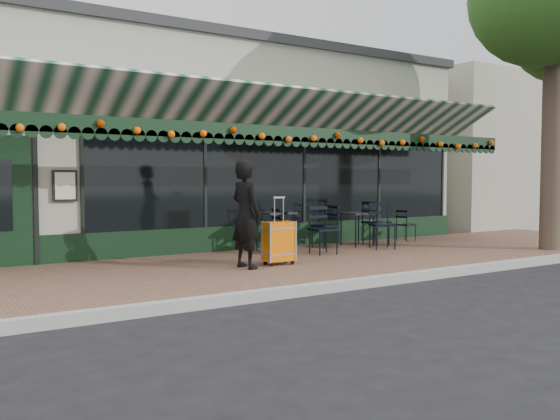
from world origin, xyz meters
TOP-DOWN VIEW (x-y plane):
  - ground at (0.00, 0.00)m, footprint 80.00×80.00m
  - sidewalk at (0.00, 2.00)m, footprint 18.00×4.00m
  - curb at (0.00, -0.08)m, footprint 18.00×0.16m
  - restaurant_building at (0.00, 7.84)m, footprint 12.00×9.60m
  - neighbor_building_right at (13.00, 8.00)m, footprint 12.00×8.00m
  - woman at (-1.34, 1.69)m, footprint 0.51×0.70m
  - suitcase at (-0.68, 1.73)m, footprint 0.51×0.29m
  - cafe_table_a at (2.29, 3.19)m, footprint 0.59×0.59m
  - cafe_table_b at (0.25, 3.34)m, footprint 0.65×0.65m
  - chair_a_left at (1.49, 3.31)m, footprint 0.50×0.50m
  - chair_a_right at (2.76, 3.11)m, footprint 0.57×0.57m
  - chair_a_front at (2.38, 2.50)m, footprint 0.64×0.64m
  - chair_a_extra at (3.92, 3.36)m, footprint 0.41×0.41m
  - chair_b_left at (0.10, 3.08)m, footprint 0.48×0.48m
  - chair_b_right at (0.58, 3.49)m, footprint 0.49×0.49m
  - chair_b_front at (0.80, 2.45)m, footprint 0.51×0.51m

SIDE VIEW (x-z plane):
  - ground at x=0.00m, z-range 0.00..0.00m
  - sidewalk at x=0.00m, z-range 0.00..0.15m
  - curb at x=0.00m, z-range 0.00..0.15m
  - chair_a_extra at x=3.92m, z-range 0.15..0.90m
  - suitcase at x=-0.68m, z-range -0.04..1.11m
  - chair_b_left at x=0.10m, z-range 0.15..0.99m
  - chair_b_right at x=0.58m, z-range 0.15..1.03m
  - chair_a_left at x=1.49m, z-range 0.15..1.07m
  - chair_b_front at x=0.80m, z-range 0.15..1.10m
  - chair_a_front at x=2.38m, z-range 0.15..1.14m
  - chair_a_right at x=2.76m, z-range 0.15..1.14m
  - cafe_table_a at x=2.29m, z-range 0.44..1.18m
  - cafe_table_b at x=0.25m, z-range 0.47..1.27m
  - woman at x=-1.34m, z-range 0.15..1.93m
  - restaurant_building at x=0.00m, z-range 0.02..4.52m
  - neighbor_building_right at x=13.00m, z-range 0.00..4.80m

